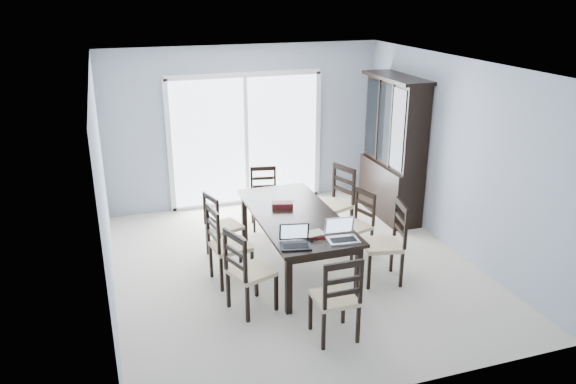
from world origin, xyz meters
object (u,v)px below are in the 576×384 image
Objects in this scene: laptop_dark at (296,242)px; chair_end_near at (338,291)px; chair_left_near at (244,263)px; chair_right_far at (337,195)px; chair_end_far at (264,191)px; chair_right_near at (391,234)px; china_hutch at (393,150)px; chair_left_mid at (222,237)px; chair_left_far at (218,219)px; laptop_silver at (343,236)px; chair_right_mid at (359,217)px; dining_table at (295,220)px; game_box at (282,205)px; cell_phone at (308,241)px; hot_tub at (180,162)px.

chair_end_near is at bearing -63.87° from laptop_dark.
chair_left_near is 0.95× the size of chair_right_far.
chair_right_near is at bearing 125.06° from chair_end_far.
chair_left_mid is at bearing -155.82° from china_hutch.
chair_left_far is 0.89× the size of chair_right_near.
laptop_silver is (-0.74, -0.25, 0.18)m from chair_right_near.
chair_left_far is 2.38m from chair_end_near.
dining_table is at bearing 81.28° from chair_right_mid.
china_hutch is 2.09× the size of chair_left_far.
chair_end_far is at bearing 173.69° from china_hutch.
chair_right_near reaches higher than game_box.
laptop_silver is (0.56, -0.02, 0.00)m from laptop_dark.
chair_left_near is at bearing 100.91° from chair_right_mid.
dining_table is at bearing 87.61° from chair_left_mid.
chair_end_near reaches higher than chair_left_far.
cell_phone is at bearing -98.55° from dining_table.
chair_end_far is at bearing 18.53° from chair_right_mid.
chair_left_mid is (-0.08, 0.73, 0.01)m from chair_left_near.
cell_phone is 0.05× the size of hot_tub.
chair_end_far reaches higher than cell_phone.
chair_left_near is 4.17× the size of game_box.
chair_right_mid is at bearing 51.29° from laptop_dark.
chair_end_far reaches higher than game_box.
china_hutch reaches higher than chair_end_far.
chair_end_near is 2.95× the size of laptop_dark.
dining_table is 5.85× the size of laptop_dark.
chair_right_near is at bearing 74.92° from chair_left_near.
chair_right_near is (1.95, -0.57, 0.01)m from chair_left_mid.
chair_end_far reaches higher than dining_table.
chair_left_far is 1.01× the size of chair_end_far.
chair_right_far is 2.05m from laptop_dark.
laptop_dark reaches higher than hot_tub.
dining_table is 1.93× the size of chair_left_near.
game_box is at bearing 89.35° from chair_end_near.
chair_right_mid is (1.82, -0.47, -0.02)m from chair_left_far.
chair_end_near is at bearing 97.98° from chair_end_far.
dining_table is 19.86× the size of cell_phone.
chair_left_near is at bearing -178.90° from cell_phone.
game_box is at bearing 104.79° from chair_left_mid.
hot_tub is (0.00, 3.68, -0.15)m from chair_left_mid.
hot_tub is at bearing 110.48° from laptop_dark.
game_box reaches higher than dining_table.
chair_left_mid is at bearing 80.00° from chair_right_mid.
chair_end_near is at bearing 137.59° from chair_right_far.
chair_left_far is (0.09, 0.69, -0.06)m from chair_left_mid.
chair_left_far is 2.85× the size of laptop_silver.
cell_phone is at bearing 114.46° from chair_right_mid.
chair_right_near is 2.35m from chair_end_far.
cell_phone is at bearing 108.41° from chair_right_near.
laptop_silver is at bearing -74.02° from game_box.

